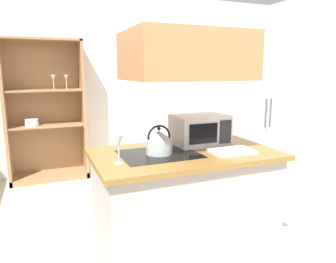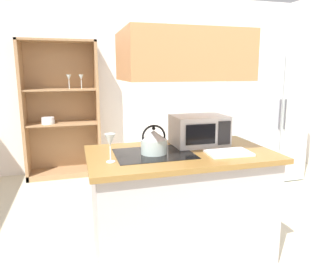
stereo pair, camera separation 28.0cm
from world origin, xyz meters
name	(u,v)px [view 1 (the left image)]	position (x,y,z in m)	size (l,w,h in m)	color
wall_back	(110,83)	(0.00, 3.00, 1.35)	(6.00, 0.12, 2.70)	white
kitchen_island	(184,203)	(0.01, 0.31, 0.45)	(1.47, 0.88, 0.90)	#B4ABAA
range_hood	(186,41)	(0.01, 0.31, 1.76)	(0.90, 0.70, 1.23)	#B67747
refrigerator	(250,116)	(1.85, 1.89, 0.88)	(0.90, 0.77, 1.76)	#AFBEC2
dish_cabinet	(46,119)	(-0.97, 2.78, 0.87)	(1.05, 0.40, 1.96)	#A47950
kettle	(159,142)	(-0.21, 0.31, 1.00)	(0.21, 0.21, 0.23)	#AEC2BC
cutting_board	(232,151)	(0.35, 0.14, 0.91)	(0.34, 0.24, 0.02)	white
microwave	(200,130)	(0.24, 0.49, 1.03)	(0.46, 0.35, 0.26)	silver
wine_glass_on_counter	(118,142)	(-0.56, 0.18, 1.05)	(0.08, 0.08, 0.21)	silver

